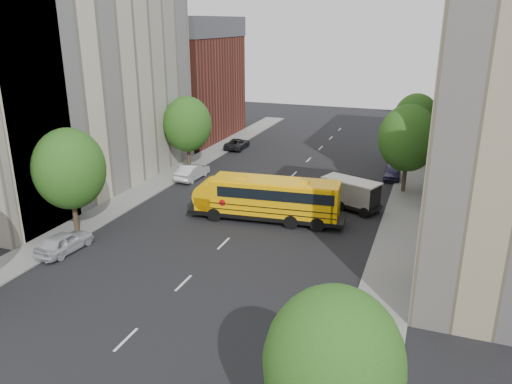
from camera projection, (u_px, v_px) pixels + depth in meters
The scene contains 19 objects.
ground at pixel (234, 233), 37.09m from camera, with size 120.00×120.00×0.00m, color black.
sidewalk_left at pixel (139, 194), 45.26m from camera, with size 3.00×80.00×0.12m, color slate.
sidewalk_right at pixel (400, 228), 37.76m from camera, with size 3.00×80.00×0.12m, color slate.
lane_markings at pixel (276, 192), 45.97m from camera, with size 0.15×64.00×0.01m, color silver.
building_left_cream at pixel (74, 79), 45.04m from camera, with size 10.00×26.00×20.00m, color #C1B89C.
building_left_redbrick at pixel (189, 89), 65.71m from camera, with size 10.00×15.00×13.00m, color maroon.
building_right_far at pixel (496, 89), 46.05m from camera, with size 10.00×22.00×18.00m, color beige.
building_right_sidewall at pixel (508, 107), 36.28m from camera, with size 10.10×0.30×18.00m, color brown.
street_tree_1 at pixel (69, 169), 35.52m from camera, with size 5.12×5.12×7.90m.
street_tree_2 at pixel (187, 124), 51.54m from camera, with size 4.99×4.99×7.71m.
street_tree_3 at pixel (333, 364), 16.08m from camera, with size 4.61×4.61×7.11m.
street_tree_4 at pixel (408, 138), 44.28m from camera, with size 5.25×5.25×8.10m.
street_tree_5 at pixel (416, 119), 55.06m from camera, with size 4.86×4.86×7.51m.
school_bus at pixel (265, 197), 38.89m from camera, with size 12.50×4.03×3.47m.
safari_truck at pixel (346, 193), 41.70m from camera, with size 6.28×4.06×2.54m.
parked_car_0 at pixel (64, 242), 33.82m from camera, with size 1.73×4.30×1.47m, color silver.
parked_car_1 at pixel (192, 172), 49.51m from camera, with size 1.61×4.62×1.52m, color silver.
parked_car_2 at pixel (237, 144), 61.38m from camera, with size 2.13×4.62×1.28m, color black.
parked_car_4 at pixel (392, 172), 49.72m from camera, with size 1.60×3.97×1.35m, color #393359.
Camera 1 is at (13.28, -31.44, 14.93)m, focal length 35.00 mm.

